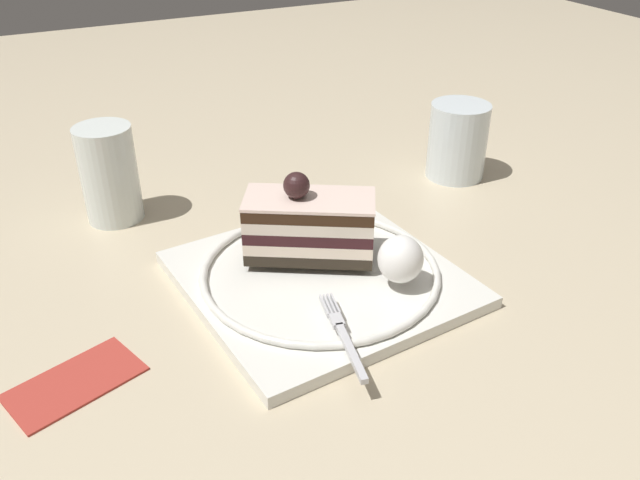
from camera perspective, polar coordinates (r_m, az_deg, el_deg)
The scene contains 8 objects.
ground_plane at distance 0.62m, azimuth 2.01°, elevation -4.46°, with size 2.40×2.40×0.00m, color beige.
dessert_plate at distance 0.62m, azimuth -0.00°, elevation -3.14°, with size 0.26×0.26×0.02m.
cake_slice at distance 0.62m, azimuth -0.95°, elevation 1.35°, with size 0.11×0.13×0.09m.
whipped_cream_dollop at distance 0.59m, azimuth 7.01°, elevation -1.65°, with size 0.04×0.04×0.04m, color white.
fork at distance 0.53m, azimuth 1.94°, elevation -8.03°, with size 0.11×0.03×0.00m.
drink_glass_near at distance 0.84m, azimuth 11.83°, elevation 8.07°, with size 0.07×0.07×0.09m.
drink_glass_far at distance 0.75m, azimuth -17.77°, elevation 5.02°, with size 0.06×0.06×0.11m.
folded_napkin at distance 0.55m, azimuth -20.54°, elevation -11.45°, with size 0.10×0.05×0.00m, color #AF382E.
Camera 1 is at (-0.44, 0.24, 0.36)m, focal length 36.81 mm.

